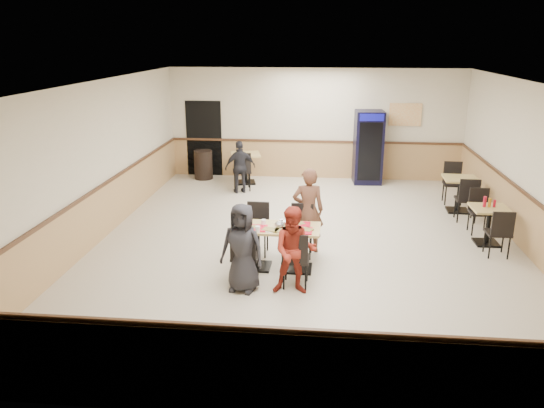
# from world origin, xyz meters

# --- Properties ---
(ground) EXTENTS (10.00, 10.00, 0.00)m
(ground) POSITION_xyz_m (0.00, 0.00, 0.00)
(ground) COLOR beige
(ground) RESTS_ON ground
(room_shell) EXTENTS (10.00, 10.00, 10.00)m
(room_shell) POSITION_xyz_m (1.78, 2.55, 0.58)
(room_shell) COLOR silver
(room_shell) RESTS_ON ground
(main_table) EXTENTS (1.42, 0.73, 0.75)m
(main_table) POSITION_xyz_m (-0.45, -1.26, 0.50)
(main_table) COLOR black
(main_table) RESTS_ON ground
(main_chairs) EXTENTS (1.28, 1.67, 0.95)m
(main_chairs) POSITION_xyz_m (-0.50, -1.26, 0.48)
(main_chairs) COLOR black
(main_chairs) RESTS_ON ground
(diner_woman_left) EXTENTS (0.76, 0.58, 1.40)m
(diner_woman_left) POSITION_xyz_m (-0.92, -2.10, 0.70)
(diner_woman_left) COLOR black
(diner_woman_left) RESTS_ON ground
(diner_woman_right) EXTENTS (0.69, 0.54, 1.38)m
(diner_woman_right) POSITION_xyz_m (-0.12, -2.12, 0.69)
(diner_woman_right) COLOR maroon
(diner_woman_right) RESTS_ON ground
(diner_man_opposite) EXTENTS (0.61, 0.44, 1.56)m
(diner_man_opposite) POSITION_xyz_m (0.02, -0.42, 0.78)
(diner_man_opposite) COLOR brown
(diner_man_opposite) RESTS_ON ground
(lone_diner) EXTENTS (0.84, 0.60, 1.32)m
(lone_diner) POSITION_xyz_m (-1.81, 3.28, 0.66)
(lone_diner) COLOR black
(lone_diner) RESTS_ON ground
(tabletop_clutter) EXTENTS (1.23, 0.61, 0.12)m
(tabletop_clutter) POSITION_xyz_m (-0.44, -1.32, 0.77)
(tabletop_clutter) COLOR red
(tabletop_clutter) RESTS_ON main_table
(side_table_near) EXTENTS (0.68, 0.68, 0.72)m
(side_table_near) POSITION_xyz_m (3.40, 0.27, 0.48)
(side_table_near) COLOR black
(side_table_near) RESTS_ON ground
(side_table_near_chair_south) EXTENTS (0.43, 0.43, 0.91)m
(side_table_near_chair_south) POSITION_xyz_m (3.40, -0.31, 0.46)
(side_table_near_chair_south) COLOR black
(side_table_near_chair_south) RESTS_ON ground
(side_table_near_chair_north) EXTENTS (0.43, 0.43, 0.91)m
(side_table_near_chair_north) POSITION_xyz_m (3.40, 0.85, 0.46)
(side_table_near_chair_north) COLOR black
(side_table_near_chair_north) RESTS_ON ground
(side_table_far) EXTENTS (0.76, 0.76, 0.78)m
(side_table_far) POSITION_xyz_m (3.32, 2.25, 0.52)
(side_table_far) COLOR black
(side_table_far) RESTS_ON ground
(side_table_far_chair_south) EXTENTS (0.48, 0.48, 0.99)m
(side_table_far_chair_south) POSITION_xyz_m (3.32, 1.62, 0.50)
(side_table_far_chair_south) COLOR black
(side_table_far_chair_south) RESTS_ON ground
(side_table_far_chair_north) EXTENTS (0.48, 0.48, 0.99)m
(side_table_far_chair_north) POSITION_xyz_m (3.32, 2.88, 0.50)
(side_table_far_chair_north) COLOR black
(side_table_far_chair_north) RESTS_ON ground
(condiment_caddy) EXTENTS (0.23, 0.06, 0.20)m
(condiment_caddy) POSITION_xyz_m (3.37, 0.32, 0.81)
(condiment_caddy) COLOR #AB0C23
(condiment_caddy) RESTS_ON side_table_near
(back_table) EXTENTS (0.90, 0.90, 0.81)m
(back_table) POSITION_xyz_m (-1.81, 4.20, 0.54)
(back_table) COLOR black
(back_table) RESTS_ON ground
(back_table_chair_lone) EXTENTS (0.57, 0.57, 1.03)m
(back_table_chair_lone) POSITION_xyz_m (-1.81, 3.55, 0.51)
(back_table_chair_lone) COLOR black
(back_table_chair_lone) RESTS_ON ground
(pepsi_cooler) EXTENTS (0.78, 0.78, 1.94)m
(pepsi_cooler) POSITION_xyz_m (1.44, 4.59, 0.97)
(pepsi_cooler) COLOR black
(pepsi_cooler) RESTS_ON ground
(trash_bin) EXTENTS (0.50, 0.50, 0.79)m
(trash_bin) POSITION_xyz_m (-3.05, 4.55, 0.40)
(trash_bin) COLOR black
(trash_bin) RESTS_ON ground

